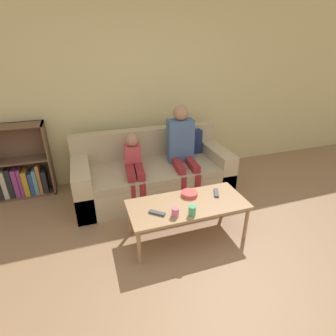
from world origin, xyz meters
TOP-DOWN VIEW (x-y plane):
  - ground_plane at (0.00, 0.00)m, footprint 22.00×22.00m
  - wall_back at (0.00, 2.56)m, footprint 12.00×0.06m
  - couch at (0.04, 1.89)m, footprint 2.12×0.95m
  - bookshelf at (-1.69, 2.40)m, footprint 0.75×0.28m
  - coffee_table at (0.14, 0.84)m, footprint 1.27×0.56m
  - person_adult at (0.44, 1.81)m, footprint 0.37×0.67m
  - person_child at (-0.25, 1.73)m, footprint 0.28×0.67m
  - cup_near at (0.10, 0.64)m, footprint 0.07×0.07m
  - cup_far at (-0.06, 0.68)m, footprint 0.07×0.07m
  - tv_remote_0 at (0.52, 0.92)m, footprint 0.11×0.17m
  - tv_remote_1 at (-0.22, 0.76)m, footprint 0.16×0.15m
  - snack_bowl at (0.22, 0.98)m, footprint 0.18×0.18m

SIDE VIEW (x-z plane):
  - ground_plane at x=0.00m, z-range 0.00..0.00m
  - couch at x=0.04m, z-range -0.14..0.71m
  - bookshelf at x=-1.69m, z-range -0.14..0.89m
  - coffee_table at x=0.14m, z-range 0.18..0.60m
  - tv_remote_0 at x=0.52m, z-range 0.43..0.45m
  - tv_remote_1 at x=-0.22m, z-range 0.43..0.45m
  - snack_bowl at x=0.22m, z-range 0.43..0.47m
  - cup_far at x=-0.06m, z-range 0.43..0.52m
  - cup_near at x=0.10m, z-range 0.43..0.53m
  - person_child at x=-0.25m, z-range 0.07..0.98m
  - person_adult at x=0.44m, z-range 0.09..1.32m
  - wall_back at x=0.00m, z-range 0.00..2.60m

